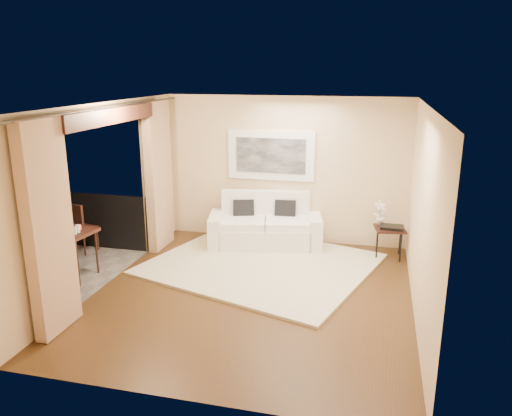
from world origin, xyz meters
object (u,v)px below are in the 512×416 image
(sofa, at_px, (265,227))
(bistro_table, at_px, (70,236))
(side_table, at_px, (390,231))
(ice_bucket, at_px, (64,222))
(balcony_chair_far, at_px, (79,224))
(balcony_chair_near, at_px, (21,256))
(orchid, at_px, (380,213))

(sofa, distance_m, bistro_table, 3.40)
(side_table, height_order, ice_bucket, ice_bucket)
(balcony_chair_far, height_order, ice_bucket, ice_bucket)
(ice_bucket, bearing_deg, balcony_chair_near, -98.99)
(side_table, distance_m, orchid, 0.35)
(side_table, bearing_deg, ice_bucket, -158.43)
(side_table, relative_size, ice_bucket, 2.82)
(bistro_table, distance_m, balcony_chair_near, 0.81)
(bistro_table, bearing_deg, balcony_chair_near, -112.32)
(sofa, xyz_separation_m, ice_bucket, (-2.75, -2.05, 0.52))
(orchid, bearing_deg, balcony_chair_far, -166.64)
(side_table, relative_size, balcony_chair_far, 0.61)
(balcony_chair_near, bearing_deg, bistro_table, 71.37)
(side_table, distance_m, bistro_table, 5.23)
(sofa, relative_size, balcony_chair_far, 2.35)
(orchid, relative_size, balcony_chair_near, 0.42)
(orchid, height_order, balcony_chair_far, orchid)
(sofa, height_order, bistro_table, sofa)
(balcony_chair_near, relative_size, ice_bucket, 5.23)
(balcony_chair_far, height_order, balcony_chair_near, balcony_chair_near)
(side_table, height_order, orchid, orchid)
(balcony_chair_near, bearing_deg, ice_bucket, 84.70)
(ice_bucket, bearing_deg, orchid, 23.56)
(side_table, xyz_separation_m, orchid, (-0.17, 0.13, 0.28))
(side_table, bearing_deg, bistro_table, -156.47)
(sofa, xyz_separation_m, balcony_chair_far, (-3.09, -1.18, 0.19))
(ice_bucket, bearing_deg, sofa, 36.72)
(side_table, xyz_separation_m, ice_bucket, (-4.96, -1.96, 0.39))
(side_table, xyz_separation_m, balcony_chair_far, (-5.30, -1.09, 0.06))
(side_table, bearing_deg, balcony_chair_far, -168.37)
(balcony_chair_near, xyz_separation_m, ice_bucket, (0.14, 0.87, 0.26))
(orchid, height_order, balcony_chair_near, balcony_chair_near)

